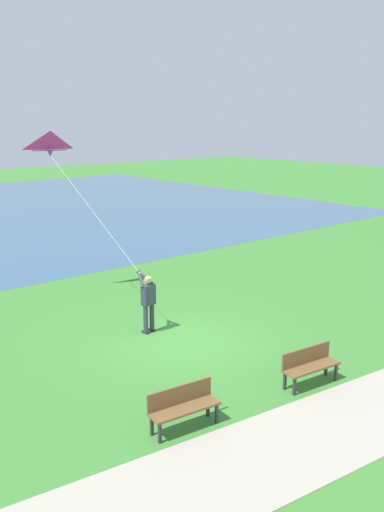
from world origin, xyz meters
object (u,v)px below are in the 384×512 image
at_px(person_kite_flyer, 148,298).
at_px(flying_kite, 51,144).
at_px(park_bench_near_walkway, 183,404).
at_px(park_bench_far_walkway, 309,364).

relative_size(person_kite_flyer, flying_kite, 0.39).
distance_m(park_bench_near_walkway, park_bench_far_walkway, 3.50).
height_order(person_kite_flyer, flying_kite, flying_kite).
xyz_separation_m(flying_kite, park_bench_near_walkway, (9.37, -2.03, -4.80)).
relative_size(person_kite_flyer, park_bench_near_walkway, 1.18).
xyz_separation_m(person_kite_flyer, park_bench_near_walkway, (4.63, -2.47, -0.54)).
relative_size(flying_kite, park_bench_near_walkway, 3.02).
relative_size(flying_kite, park_bench_far_walkway, 3.02).
height_order(flying_kite, park_bench_far_walkway, flying_kite).
relative_size(park_bench_near_walkway, park_bench_far_walkway, 1.00).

